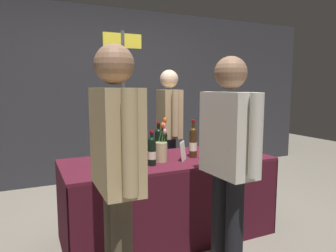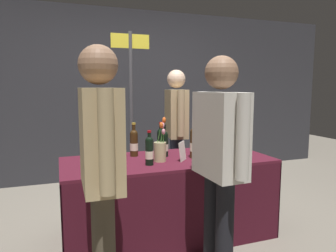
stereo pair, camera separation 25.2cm
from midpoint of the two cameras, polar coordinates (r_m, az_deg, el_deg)
The scene contains 18 objects.
ground_plane at distance 3.08m, azimuth 2.49°, elevation -19.50°, with size 12.00×12.00×0.00m, color gray.
back_partition at distance 4.75m, azimuth -7.03°, elevation 5.75°, with size 7.27×0.12×2.53m, color #2D2D33.
tasting_table at distance 2.88m, azimuth 2.55°, elevation -10.22°, with size 1.88×0.80×0.73m.
featured_wine_bottle at distance 2.59m, azimuth -10.41°, elevation -4.45°, with size 0.07×0.07×0.32m.
display_bottle_0 at distance 3.04m, azimuth 1.04°, elevation -2.64°, with size 0.08×0.08×0.31m.
display_bottle_1 at distance 2.92m, azimuth -9.72°, elevation -2.74°, with size 0.07×0.07×0.36m.
display_bottle_2 at distance 2.77m, azimuth 14.19°, elevation -3.89°, with size 0.07×0.07×0.31m.
display_bottle_3 at distance 2.57m, azimuth -0.66°, elevation -4.53°, with size 0.07×0.07×0.29m.
display_bottle_4 at distance 2.84m, azimuth 7.33°, elevation -3.01°, with size 0.07×0.07×0.35m.
display_bottle_5 at distance 2.89m, azimuth 1.75°, elevation -3.22°, with size 0.08×0.08×0.30m.
display_bottle_6 at distance 2.90m, azimuth -3.86°, elevation -3.04°, with size 0.08×0.08×0.32m.
wine_glass_near_vendor at distance 2.91m, azimuth 13.60°, elevation -3.89°, with size 0.07×0.07×0.14m.
flower_vase at distance 2.70m, azimuth 1.24°, elevation -4.30°, with size 0.11×0.11×0.39m.
brochure_stand at distance 2.74m, azimuth 5.33°, elevation -4.70°, with size 0.14×0.01×0.17m, color silver.
vendor_presenter at distance 3.70m, azimuth 3.47°, elevation 0.56°, with size 0.29×0.63×1.58m.
taster_foreground_right at distance 2.10m, azimuth 12.96°, elevation -5.01°, with size 0.23×0.58×1.58m.
taster_foreground_left at distance 1.80m, azimuth -8.42°, elevation -5.97°, with size 0.22×0.63×1.62m.
booth_signpost at distance 3.69m, azimuth -4.90°, elevation 4.68°, with size 0.45×0.04×2.02m.
Camera 2 is at (-0.93, -2.59, 1.38)m, focal length 32.97 mm.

